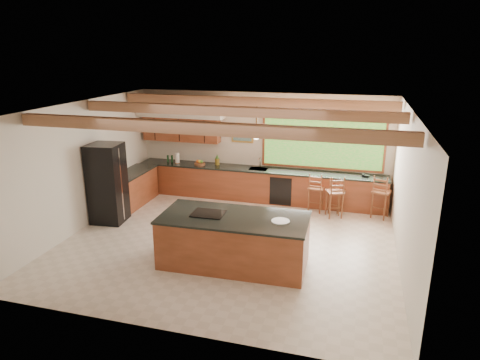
# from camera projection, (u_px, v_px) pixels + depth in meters

# --- Properties ---
(ground) EXTENTS (7.20, 7.20, 0.00)m
(ground) POSITION_uv_depth(u_px,v_px,m) (228.00, 242.00, 9.57)
(ground) COLOR beige
(ground) RESTS_ON ground
(room_shell) EXTENTS (7.27, 6.54, 3.02)m
(room_shell) POSITION_uv_depth(u_px,v_px,m) (229.00, 139.00, 9.56)
(room_shell) COLOR beige
(room_shell) RESTS_ON ground
(counter_run) EXTENTS (7.12, 3.10, 1.24)m
(counter_run) POSITION_uv_depth(u_px,v_px,m) (227.00, 186.00, 11.96)
(counter_run) COLOR brown
(counter_run) RESTS_ON ground
(island) EXTENTS (2.94, 1.44, 1.03)m
(island) POSITION_uv_depth(u_px,v_px,m) (234.00, 240.00, 8.50)
(island) COLOR brown
(island) RESTS_ON ground
(refrigerator) EXTENTS (0.84, 0.82, 1.97)m
(refrigerator) POSITION_uv_depth(u_px,v_px,m) (107.00, 183.00, 10.47)
(refrigerator) COLOR black
(refrigerator) RESTS_ON ground
(bar_stool_a) EXTENTS (0.42, 0.42, 1.07)m
(bar_stool_a) POSITION_uv_depth(u_px,v_px,m) (316.00, 189.00, 11.16)
(bar_stool_a) COLOR brown
(bar_stool_a) RESTS_ON ground
(bar_stool_b) EXTENTS (0.52, 0.52, 1.11)m
(bar_stool_b) POSITION_uv_depth(u_px,v_px,m) (335.00, 193.00, 10.78)
(bar_stool_b) COLOR brown
(bar_stool_b) RESTS_ON ground
(bar_stool_c) EXTENTS (0.44, 0.44, 0.99)m
(bar_stool_c) POSITION_uv_depth(u_px,v_px,m) (337.00, 193.00, 11.04)
(bar_stool_c) COLOR brown
(bar_stool_c) RESTS_ON ground
(bar_stool_d) EXTENTS (0.52, 0.52, 1.14)m
(bar_stool_d) POSITION_uv_depth(u_px,v_px,m) (382.00, 193.00, 10.72)
(bar_stool_d) COLOR brown
(bar_stool_d) RESTS_ON ground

